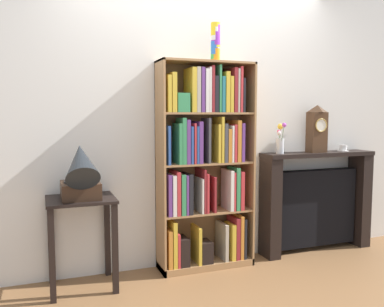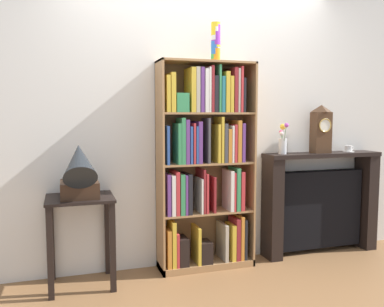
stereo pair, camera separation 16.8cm
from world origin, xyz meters
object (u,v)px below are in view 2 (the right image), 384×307
object	(u,v)px
flower_vase	(283,141)
teacup_with_saucer	(349,149)
cup_stack	(216,42)
gramophone	(79,172)
mantel_clock	(321,129)
fireplace_mantel	(320,203)
bookshelf	(205,167)
side_table_left	(80,221)

from	to	relation	value
flower_vase	teacup_with_saucer	xyz separation A→B (m)	(0.74, 0.01, -0.10)
cup_stack	gramophone	xyz separation A→B (m)	(-1.15, -0.13, -1.05)
cup_stack	mantel_clock	size ratio (longest dim) A/B	0.70
gramophone	flower_vase	size ratio (longest dim) A/B	1.71
gramophone	fireplace_mantel	size ratio (longest dim) A/B	0.42
bookshelf	gramophone	xyz separation A→B (m)	(-1.07, -0.15, 0.03)
side_table_left	teacup_with_saucer	size ratio (longest dim) A/B	6.06
bookshelf	flower_vase	bearing A→B (deg)	0.98
cup_stack	teacup_with_saucer	xyz separation A→B (m)	(1.43, 0.04, -0.96)
side_table_left	gramophone	world-z (taller)	gramophone
fireplace_mantel	teacup_with_saucer	xyz separation A→B (m)	(0.30, -0.02, 0.53)
bookshelf	flower_vase	world-z (taller)	bookshelf
fireplace_mantel	mantel_clock	bearing A→B (deg)	-137.52
gramophone	teacup_with_saucer	bearing A→B (deg)	3.84
mantel_clock	flower_vase	size ratio (longest dim) A/B	1.58
cup_stack	mantel_clock	world-z (taller)	cup_stack
teacup_with_saucer	cup_stack	bearing A→B (deg)	-178.27
cup_stack	fireplace_mantel	bearing A→B (deg)	3.30
flower_vase	teacup_with_saucer	distance (m)	0.75
side_table_left	gramophone	xyz separation A→B (m)	(0.00, -0.08, 0.41)
mantel_clock	fireplace_mantel	bearing A→B (deg)	42.48
cup_stack	fireplace_mantel	xyz separation A→B (m)	(1.13, 0.07, -1.49)
cup_stack	side_table_left	xyz separation A→B (m)	(-1.15, -0.05, -1.45)
flower_vase	teacup_with_saucer	world-z (taller)	flower_vase
mantel_clock	flower_vase	bearing A→B (deg)	-179.43
cup_stack	gramophone	bearing A→B (deg)	-173.56
fireplace_mantel	flower_vase	bearing A→B (deg)	-176.38
fireplace_mantel	flower_vase	distance (m)	0.77
gramophone	side_table_left	bearing A→B (deg)	90.00
mantel_clock	teacup_with_saucer	xyz separation A→B (m)	(0.33, 0.00, -0.20)
mantel_clock	flower_vase	xyz separation A→B (m)	(-0.42, -0.00, -0.11)
bookshelf	flower_vase	xyz separation A→B (m)	(0.77, 0.01, 0.21)
fireplace_mantel	cup_stack	bearing A→B (deg)	-176.70
side_table_left	fireplace_mantel	world-z (taller)	fireplace_mantel
bookshelf	gramophone	world-z (taller)	bookshelf
side_table_left	fireplace_mantel	size ratio (longest dim) A/B	0.60
flower_vase	bookshelf	bearing A→B (deg)	-179.02
bookshelf	side_table_left	world-z (taller)	bookshelf
cup_stack	teacup_with_saucer	bearing A→B (deg)	1.73
teacup_with_saucer	gramophone	bearing A→B (deg)	-176.16
flower_vase	fireplace_mantel	bearing A→B (deg)	3.62
side_table_left	cup_stack	bearing A→B (deg)	2.67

